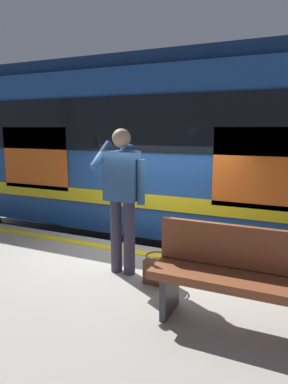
{
  "coord_description": "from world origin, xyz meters",
  "views": [
    {
      "loc": [
        -1.96,
        4.53,
        2.77
      ],
      "look_at": [
        -0.03,
        0.3,
        1.9
      ],
      "focal_mm": 31.92,
      "sensor_mm": 36.0,
      "label": 1
    }
  ],
  "objects_px": {
    "handbag": "(158,271)",
    "passenger": "(123,189)",
    "bench": "(236,274)",
    "train_carriage": "(165,144)"
  },
  "relations": [
    {
      "from": "bench",
      "to": "train_carriage",
      "type": "bearing_deg",
      "value": -59.63
    },
    {
      "from": "bench",
      "to": "passenger",
      "type": "bearing_deg",
      "value": -21.89
    },
    {
      "from": "passenger",
      "to": "handbag",
      "type": "relative_size",
      "value": 5.07
    },
    {
      "from": "train_carriage",
      "to": "passenger",
      "type": "height_order",
      "value": "train_carriage"
    },
    {
      "from": "train_carriage",
      "to": "passenger",
      "type": "xyz_separation_m",
      "value": [
        -0.59,
        2.92,
        -0.4
      ]
    },
    {
      "from": "passenger",
      "to": "handbag",
      "type": "height_order",
      "value": "passenger"
    },
    {
      "from": "handbag",
      "to": "passenger",
      "type": "bearing_deg",
      "value": -13.74
    },
    {
      "from": "train_carriage",
      "to": "handbag",
      "type": "relative_size",
      "value": 34.1
    },
    {
      "from": "handbag",
      "to": "bench",
      "type": "distance_m",
      "value": 1.11
    },
    {
      "from": "handbag",
      "to": "bench",
      "type": "xyz_separation_m",
      "value": [
        -0.95,
        0.46,
        0.33
      ]
    }
  ]
}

